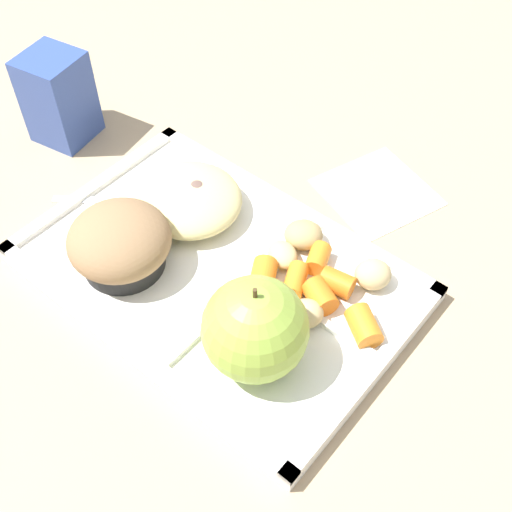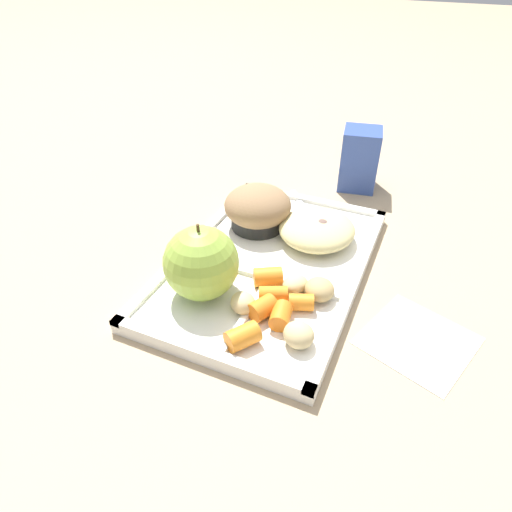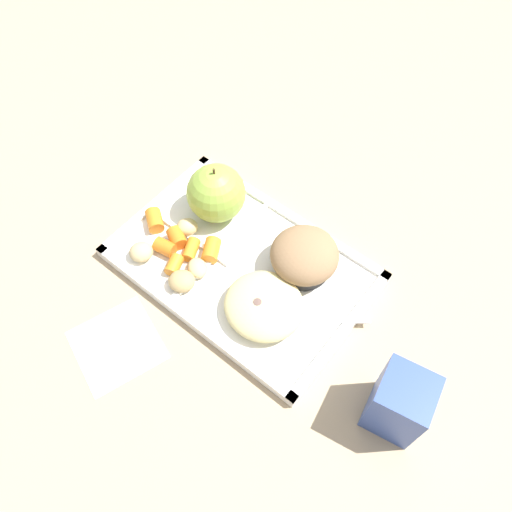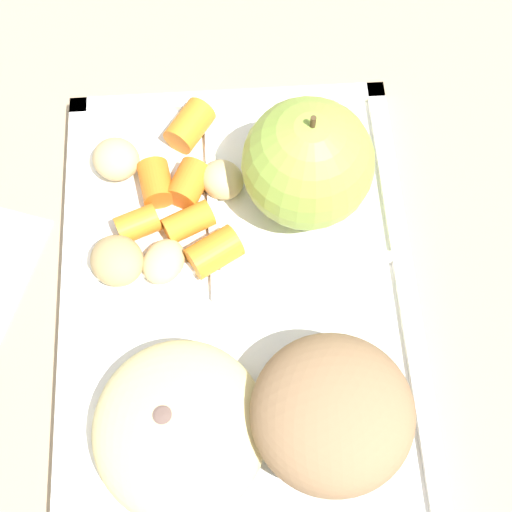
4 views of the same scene
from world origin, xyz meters
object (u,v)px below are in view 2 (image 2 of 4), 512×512
(plastic_fork, at_px, (311,219))
(milk_carton, at_px, (359,159))
(bran_muffin, at_px, (258,208))
(green_apple, at_px, (201,263))
(lunch_tray, at_px, (270,265))

(plastic_fork, height_order, milk_carton, milk_carton)
(bran_muffin, xyz_separation_m, milk_carton, (0.21, -0.10, 0.01))
(green_apple, xyz_separation_m, milk_carton, (0.37, -0.10, -0.01))
(green_apple, bearing_deg, lunch_tray, -29.55)
(lunch_tray, relative_size, plastic_fork, 2.71)
(bran_muffin, relative_size, plastic_fork, 0.73)
(plastic_fork, relative_size, milk_carton, 1.29)
(plastic_fork, xyz_separation_m, milk_carton, (0.16, -0.03, 0.04))
(lunch_tray, bearing_deg, bran_muffin, 34.21)
(green_apple, relative_size, bran_muffin, 1.00)
(bran_muffin, bearing_deg, milk_carton, -25.47)
(bran_muffin, height_order, plastic_fork, bran_muffin)
(green_apple, relative_size, milk_carton, 0.94)
(plastic_fork, bearing_deg, milk_carton, -11.41)
(green_apple, bearing_deg, bran_muffin, 0.00)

